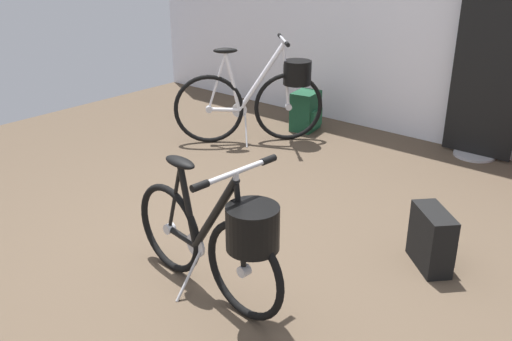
{
  "coord_description": "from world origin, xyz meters",
  "views": [
    {
      "loc": [
        1.96,
        -2.07,
        1.82
      ],
      "look_at": [
        0.03,
        0.22,
        0.55
      ],
      "focal_mm": 39.03,
      "sensor_mm": 36.0,
      "label": 1
    }
  ],
  "objects_px": {
    "floor_banner_stand": "(489,68)",
    "folding_bike_foreground": "(219,237)",
    "handbag_on_floor": "(432,239)",
    "display_bike_left": "(262,95)",
    "backpack_on_floor": "(306,111)"
  },
  "relations": [
    {
      "from": "floor_banner_stand",
      "to": "folding_bike_foreground",
      "type": "distance_m",
      "value": 3.04
    },
    {
      "from": "floor_banner_stand",
      "to": "display_bike_left",
      "type": "relative_size",
      "value": 1.7
    },
    {
      "from": "floor_banner_stand",
      "to": "folding_bike_foreground",
      "type": "xyz_separation_m",
      "value": [
        -0.26,
        -3.0,
        -0.4
      ]
    },
    {
      "from": "floor_banner_stand",
      "to": "backpack_on_floor",
      "type": "bearing_deg",
      "value": -166.76
    },
    {
      "from": "backpack_on_floor",
      "to": "floor_banner_stand",
      "type": "bearing_deg",
      "value": 13.24
    },
    {
      "from": "handbag_on_floor",
      "to": "floor_banner_stand",
      "type": "bearing_deg",
      "value": 102.92
    },
    {
      "from": "handbag_on_floor",
      "to": "folding_bike_foreground",
      "type": "bearing_deg",
      "value": -124.14
    },
    {
      "from": "folding_bike_foreground",
      "to": "backpack_on_floor",
      "type": "xyz_separation_m",
      "value": [
        -1.32,
        2.63,
        -0.2
      ]
    },
    {
      "from": "backpack_on_floor",
      "to": "handbag_on_floor",
      "type": "height_order",
      "value": "backpack_on_floor"
    },
    {
      "from": "backpack_on_floor",
      "to": "folding_bike_foreground",
      "type": "bearing_deg",
      "value": -63.39
    },
    {
      "from": "display_bike_left",
      "to": "floor_banner_stand",
      "type": "bearing_deg",
      "value": 28.0
    },
    {
      "from": "floor_banner_stand",
      "to": "backpack_on_floor",
      "type": "xyz_separation_m",
      "value": [
        -1.58,
        -0.37,
        -0.6
      ]
    },
    {
      "from": "handbag_on_floor",
      "to": "display_bike_left",
      "type": "bearing_deg",
      "value": 154.2
    },
    {
      "from": "display_bike_left",
      "to": "handbag_on_floor",
      "type": "height_order",
      "value": "display_bike_left"
    },
    {
      "from": "floor_banner_stand",
      "to": "folding_bike_foreground",
      "type": "bearing_deg",
      "value": -95.02
    }
  ]
}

